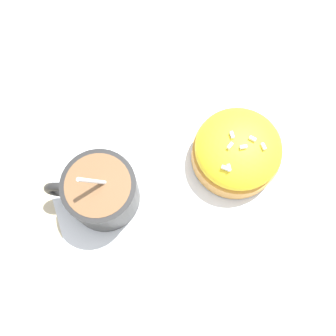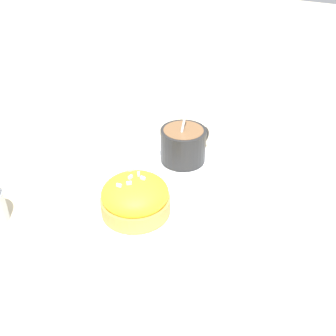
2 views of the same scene
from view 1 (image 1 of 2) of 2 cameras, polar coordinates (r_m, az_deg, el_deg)
ground_plane at (r=0.45m, az=0.21°, el=-0.16°), size 3.00×3.00×0.00m
paper_napkin at (r=0.45m, az=0.21°, el=-0.10°), size 0.29×0.25×0.00m
coffee_cup at (r=0.42m, az=-9.78°, el=-3.34°), size 0.10×0.08×0.09m
frosted_pastry at (r=0.44m, az=10.02°, el=2.50°), size 0.10×0.10×0.06m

